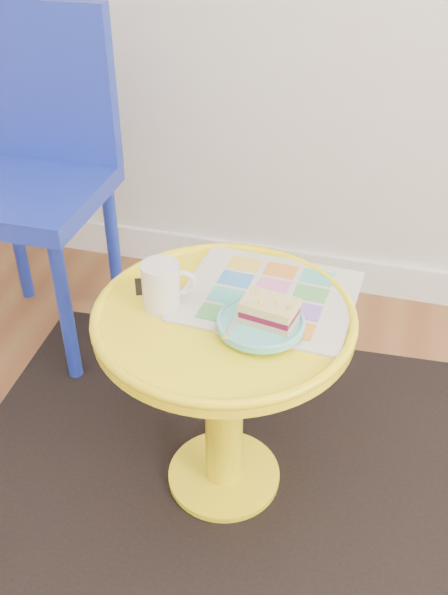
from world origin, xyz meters
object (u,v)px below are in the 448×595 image
(side_table, at_px, (224,367))
(mug, at_px, (162,285))
(newspaper, at_px, (268,296))
(plate, at_px, (261,323))
(chair, at_px, (34,162))

(side_table, xyz_separation_m, mug, (-0.13, -0.01, 0.19))
(side_table, height_order, newspaper, newspaper)
(mug, distance_m, plate, 0.21)
(chair, height_order, plate, chair)
(plate, bearing_deg, chair, 145.99)
(chair, height_order, newspaper, chair)
(plate, bearing_deg, newspaper, 94.63)
(newspaper, distance_m, plate, 0.12)
(newspaper, height_order, mug, mug)
(chair, xyz_separation_m, newspaper, (0.75, -0.40, -0.04))
(mug, bearing_deg, newspaper, 3.81)
(side_table, xyz_separation_m, plate, (0.08, -0.03, 0.16))
(side_table, distance_m, chair, 0.85)
(side_table, relative_size, plate, 3.11)
(mug, height_order, plate, mug)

